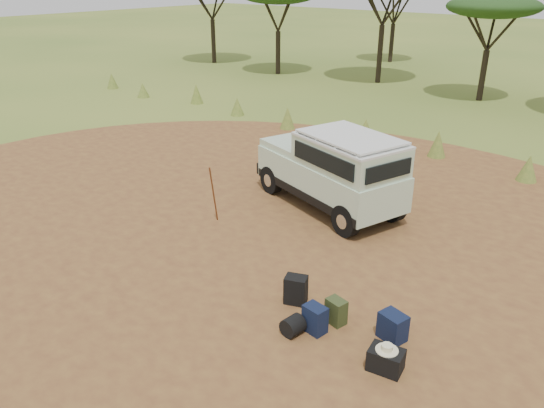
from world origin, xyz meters
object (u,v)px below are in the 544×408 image
Objects in this scene: backpack_black at (296,290)px; backpack_olive at (336,311)px; safari_vehicle at (333,171)px; walking_staff at (214,195)px; backpack_navy at (315,319)px; hard_case at (386,360)px; duffel_navy at (393,327)px.

backpack_black is 1.16× the size of backpack_olive.
safari_vehicle reaches higher than walking_staff.
backpack_black is at bearing -170.74° from backpack_olive.
hard_case is (1.42, -0.08, -0.07)m from backpack_navy.
backpack_olive is (0.93, -0.05, -0.04)m from backpack_black.
backpack_navy is 1.03× the size of duffel_navy.
backpack_black is 1.12× the size of duffel_navy.
walking_staff is at bearing 136.18° from backpack_black.
backpack_black is 0.93m from backpack_olive.
walking_staff is 3.33× the size of backpack_olive.
safari_vehicle is at bearing 148.95° from duffel_navy.
safari_vehicle reaches higher than backpack_black.
backpack_navy is 1.06× the size of backpack_olive.
walking_staff is 5.70m from duffel_navy.
hard_case is at bearing -54.95° from duffel_navy.
backpack_black is 1.05× the size of hard_case.
backpack_navy reaches higher than duffel_navy.
walking_staff is at bearing 174.21° from backpack_olive.
backpack_olive is (0.15, 0.44, -0.02)m from backpack_navy.
duffel_navy is (3.86, -3.89, -0.78)m from safari_vehicle.
walking_staff reaches higher than hard_case.
walking_staff reaches higher than backpack_olive.
backpack_navy is (0.79, -0.49, -0.02)m from backpack_black.
hard_case is at bearing -31.37° from safari_vehicle.
backpack_navy is 0.46m from backpack_olive.
safari_vehicle is 8.76× the size of hard_case.
duffel_navy reaches higher than backpack_olive.
backpack_olive is 1.37m from hard_case.
backpack_navy reaches higher than backpack_olive.
backpack_navy is at bearing 166.82° from hard_case.
safari_vehicle is 5.54m from duffel_navy.
hard_case is (2.20, -0.57, -0.09)m from backpack_black.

